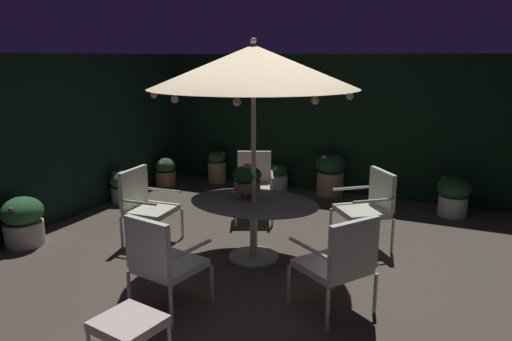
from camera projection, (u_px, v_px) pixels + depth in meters
name	position (u px, v px, depth m)	size (l,w,h in m)	color
ground_plane	(257.00, 267.00, 5.63)	(7.26, 7.54, 0.02)	#4F473B
hedge_backdrop_rear	(341.00, 124.00, 8.54)	(7.26, 0.30, 2.44)	black
hedge_backdrop_left	(32.00, 142.00, 6.75)	(0.30, 7.54, 2.44)	black
patio_dining_table	(254.00, 213.00, 5.73)	(1.58, 1.19, 0.72)	silver
patio_umbrella	(253.00, 67.00, 5.34)	(2.38, 2.38, 2.60)	silver
centerpiece_planter	(247.00, 178.00, 5.76)	(0.35, 0.35, 0.43)	#896B4E
patio_chair_north	(145.00, 202.00, 6.27)	(0.62, 0.67, 0.98)	silver
patio_chair_northeast	(162.00, 259.00, 4.51)	(0.67, 0.69, 0.98)	silver
patio_chair_east	(340.00, 259.00, 4.47)	(0.85, 0.85, 0.99)	silver
patio_chair_southeast	(369.00, 203.00, 6.12)	(0.85, 0.86, 0.99)	silver
patio_chair_south	(254.00, 180.00, 7.21)	(0.74, 0.75, 1.00)	silver
ottoman_footrest	(129.00, 325.00, 3.82)	(0.56, 0.54, 0.37)	silver
potted_plant_right_near	(454.00, 194.00, 7.35)	(0.50, 0.50, 0.63)	silver
potted_plant_back_right	(23.00, 220.00, 6.20)	(0.53, 0.53, 0.64)	beige
potted_plant_left_near	(123.00, 186.00, 8.04)	(0.44, 0.44, 0.54)	beige
potted_plant_back_left	(166.00, 172.00, 9.08)	(0.40, 0.40, 0.53)	#8B6348
potted_plant_left_far	(217.00, 167.00, 9.35)	(0.36, 0.36, 0.61)	tan
potted_plant_back_center	(331.00, 172.00, 8.49)	(0.54, 0.54, 0.75)	tan
potted_plant_right_far	(278.00, 177.00, 8.77)	(0.36, 0.36, 0.50)	silver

